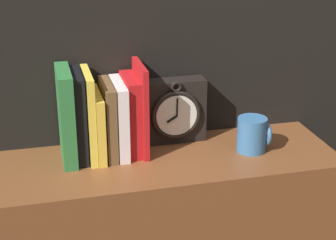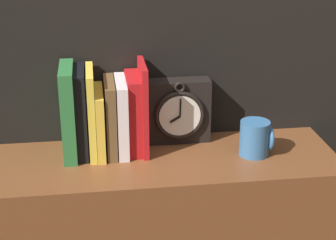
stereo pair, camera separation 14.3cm
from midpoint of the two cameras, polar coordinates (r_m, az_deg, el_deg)
clock at (r=1.55m, az=-2.10°, el=0.87°), size 0.18×0.07×0.18m
book_slot0_green at (r=1.46m, az=-13.08°, el=0.39°), size 0.03×0.16×0.24m
book_slot1_black at (r=1.47m, az=-11.85°, el=0.39°), size 0.03×0.15×0.23m
book_slot2_yellow at (r=1.47m, az=-10.79°, el=0.44°), size 0.02×0.16×0.23m
book_slot3_yellow at (r=1.48m, az=-9.91°, el=-0.53°), size 0.02×0.16×0.17m
book_slot4_brown at (r=1.48m, az=-8.86°, el=0.01°), size 0.03×0.15×0.20m
book_slot5_white at (r=1.48m, az=-7.72°, el=0.13°), size 0.03×0.15×0.20m
book_slot6_red at (r=1.49m, az=-6.52°, el=0.49°), size 0.04×0.14×0.21m
book_slot7_red at (r=1.48m, az=-5.55°, el=1.15°), size 0.01×0.15×0.24m
mug at (r=1.51m, az=5.96°, el=-1.53°), size 0.08×0.08×0.09m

